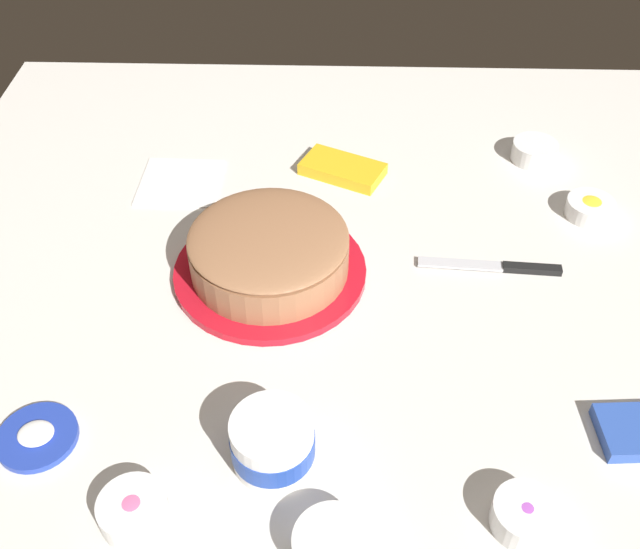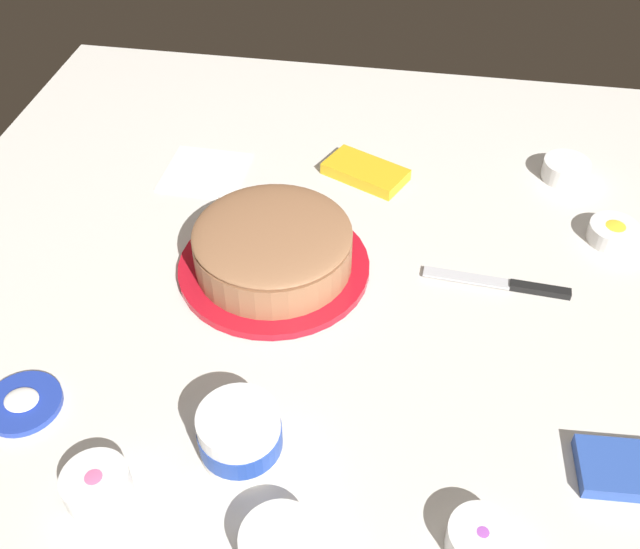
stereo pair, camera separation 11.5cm
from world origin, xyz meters
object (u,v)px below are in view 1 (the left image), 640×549
(sprinkle_bowl_rainbow, at_px, (525,515))
(sprinkle_bowl_yellow, at_px, (590,207))
(frosted_cake, at_px, (269,255))
(paper_napkin, at_px, (180,181))
(spreading_knife, at_px, (502,267))
(sprinkle_bowl_green, at_px, (534,151))
(sprinkle_bowl_orange, at_px, (334,548))
(candy_box_lower, at_px, (343,169))
(frosting_tub, at_px, (273,441))
(frosting_tub_lid, at_px, (37,437))
(sprinkle_bowl_pink, at_px, (133,510))

(sprinkle_bowl_rainbow, bearing_deg, sprinkle_bowl_yellow, 69.70)
(frosted_cake, bearing_deg, paper_napkin, 127.82)
(spreading_knife, distance_m, sprinkle_bowl_green, 0.34)
(sprinkle_bowl_green, height_order, paper_napkin, sprinkle_bowl_green)
(spreading_knife, relative_size, sprinkle_bowl_orange, 2.43)
(candy_box_lower, bearing_deg, sprinkle_bowl_rainbow, -47.67)
(paper_napkin, bearing_deg, frosting_tub, -69.46)
(frosted_cake, relative_size, sprinkle_bowl_orange, 3.25)
(frosting_tub_lid, xyz_separation_m, sprinkle_bowl_yellow, (0.85, 0.50, 0.01))
(sprinkle_bowl_pink, xyz_separation_m, candy_box_lower, (0.25, 0.72, -0.01))
(sprinkle_bowl_pink, bearing_deg, candy_box_lower, 71.04)
(sprinkle_bowl_orange, xyz_separation_m, candy_box_lower, (0.01, 0.76, -0.01))
(frosted_cake, bearing_deg, sprinkle_bowl_yellow, 16.92)
(sprinkle_bowl_pink, distance_m, paper_napkin, 0.69)
(sprinkle_bowl_green, bearing_deg, paper_napkin, -171.87)
(spreading_knife, bearing_deg, frosting_tub, -133.66)
(sprinkle_bowl_pink, relative_size, paper_napkin, 0.57)
(frosted_cake, distance_m, frosting_tub_lid, 0.44)
(frosting_tub_lid, bearing_deg, frosting_tub, -3.74)
(frosting_tub_lid, distance_m, sprinkle_bowl_green, 1.03)
(spreading_knife, distance_m, sprinkle_bowl_yellow, 0.23)
(spreading_knife, height_order, sprinkle_bowl_green, sprinkle_bowl_green)
(frosted_cake, height_order, candy_box_lower, frosted_cake)
(frosted_cake, height_order, paper_napkin, frosted_cake)
(sprinkle_bowl_pink, bearing_deg, frosted_cake, 73.43)
(frosting_tub_lid, bearing_deg, sprinkle_bowl_green, 40.75)
(spreading_knife, bearing_deg, frosting_tub_lid, -152.46)
(frosting_tub, bearing_deg, sprinkle_bowl_yellow, 44.38)
(sprinkle_bowl_rainbow, bearing_deg, sprinkle_bowl_green, 78.70)
(sprinkle_bowl_green, relative_size, sprinkle_bowl_pink, 1.04)
(sprinkle_bowl_yellow, relative_size, sprinkle_bowl_pink, 1.01)
(sprinkle_bowl_rainbow, xyz_separation_m, paper_napkin, (-0.53, 0.68, -0.02))
(frosting_tub_lid, height_order, sprinkle_bowl_yellow, sprinkle_bowl_yellow)
(sprinkle_bowl_yellow, height_order, paper_napkin, sprinkle_bowl_yellow)
(frosting_tub_lid, distance_m, sprinkle_bowl_rainbow, 0.63)
(frosting_tub_lid, distance_m, candy_box_lower, 0.73)
(sprinkle_bowl_orange, relative_size, paper_napkin, 0.65)
(sprinkle_bowl_pink, bearing_deg, sprinkle_bowl_orange, -9.39)
(frosted_cake, xyz_separation_m, candy_box_lower, (0.12, 0.28, -0.03))
(sprinkle_bowl_green, xyz_separation_m, sprinkle_bowl_pink, (-0.62, -0.78, 0.00))
(sprinkle_bowl_rainbow, distance_m, sprinkle_bowl_orange, 0.23)
(frosting_tub, height_order, sprinkle_bowl_pink, frosting_tub)
(sprinkle_bowl_rainbow, bearing_deg, paper_napkin, 128.12)
(sprinkle_bowl_rainbow, relative_size, sprinkle_bowl_green, 0.91)
(sprinkle_bowl_rainbow, relative_size, sprinkle_bowl_orange, 0.83)
(frosting_tub_lid, bearing_deg, spreading_knife, 27.54)
(sprinkle_bowl_orange, distance_m, candy_box_lower, 0.76)
(sprinkle_bowl_rainbow, xyz_separation_m, sprinkle_bowl_yellow, (0.22, 0.60, -0.00))
(spreading_knife, distance_m, candy_box_lower, 0.37)
(frosting_tub_lid, relative_size, paper_napkin, 0.72)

